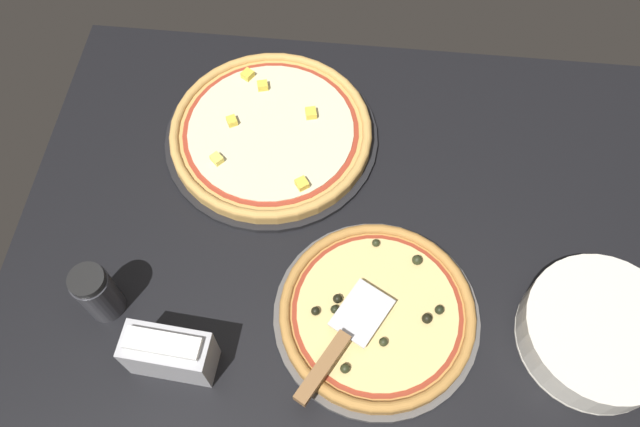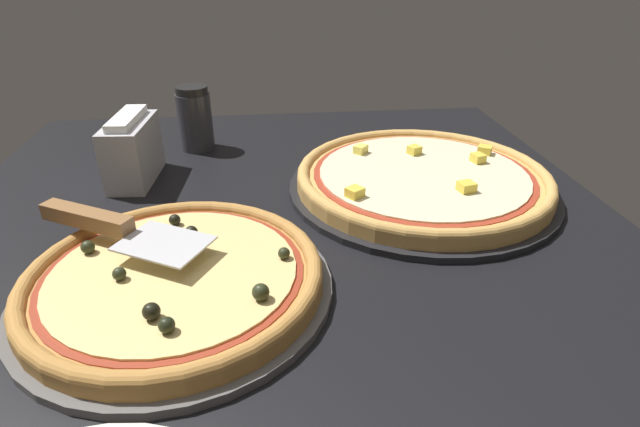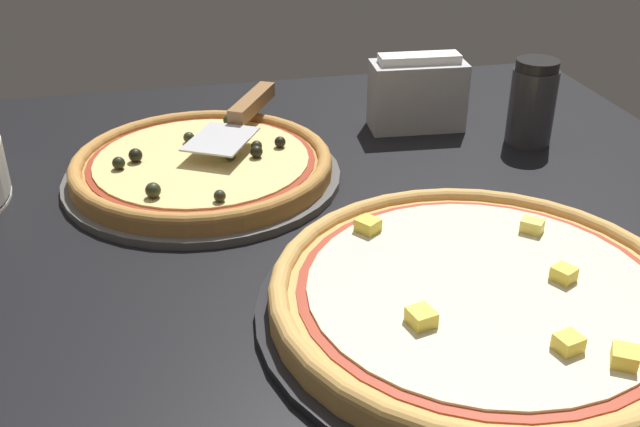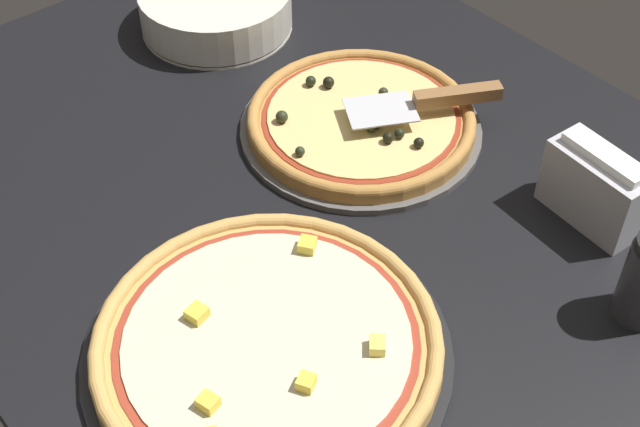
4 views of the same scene
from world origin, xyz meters
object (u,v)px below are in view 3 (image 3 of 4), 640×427
at_px(pizza_front, 202,163).
at_px(parmesan_shaker, 532,102).
at_px(serving_spatula, 246,110).
at_px(napkin_holder, 417,94).
at_px(pizza_back, 482,294).

xyz_separation_m(pizza_front, parmesan_shaker, (-0.46, -0.03, 0.04)).
bearing_deg(serving_spatula, parmesan_shaker, 170.90).
xyz_separation_m(serving_spatula, parmesan_shaker, (-0.39, 0.06, 0.00)).
bearing_deg(napkin_holder, pizza_front, 18.93).
height_order(serving_spatula, napkin_holder, napkin_holder).
relative_size(pizza_back, serving_spatula, 1.81).
height_order(pizza_front, napkin_holder, napkin_holder).
bearing_deg(parmesan_shaker, pizza_back, 58.08).
height_order(pizza_front, parmesan_shaker, parmesan_shaker).
relative_size(serving_spatula, parmesan_shaker, 1.83).
bearing_deg(serving_spatula, pizza_front, 52.12).
height_order(pizza_back, serving_spatula, serving_spatula).
xyz_separation_m(pizza_back, napkin_holder, (-0.09, -0.46, 0.03)).
bearing_deg(pizza_front, napkin_holder, -161.07).
height_order(pizza_back, parmesan_shaker, parmesan_shaker).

